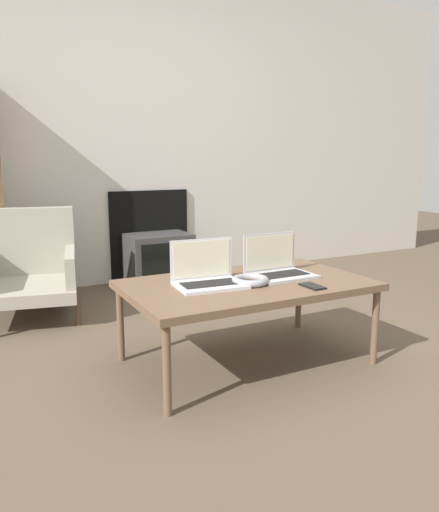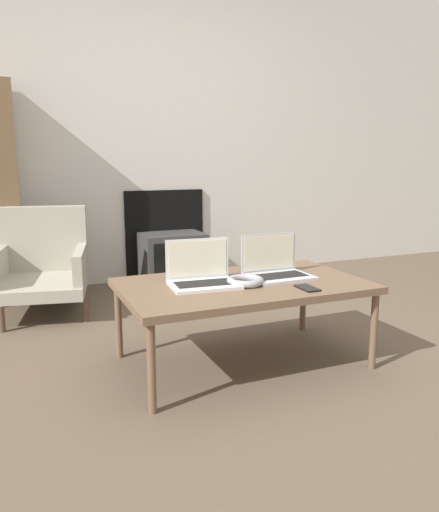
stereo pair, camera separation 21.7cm
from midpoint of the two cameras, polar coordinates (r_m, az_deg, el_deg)
ground_plane at (r=2.53m, az=2.37°, el=-13.22°), size 14.00×14.00×0.00m
wall_back at (r=4.31m, az=-12.38°, el=14.12°), size 7.00×0.08×2.60m
table at (r=2.52m, az=0.70°, el=-3.68°), size 1.22×0.72×0.43m
laptop_left at (r=2.45m, az=-3.98°, el=-2.29°), size 0.35×0.27×0.22m
laptop_right at (r=2.64m, az=4.31°, el=-1.32°), size 0.33×0.24×0.22m
headphones at (r=2.46m, az=1.03°, el=-2.83°), size 0.19×0.19×0.04m
phone at (r=2.43m, az=8.08°, el=-3.46°), size 0.07×0.13×0.01m
tv at (r=4.21m, az=-8.45°, el=-0.38°), size 0.52×0.39×0.43m
armchair at (r=3.61m, az=-22.58°, el=-1.15°), size 0.72×0.78×0.71m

